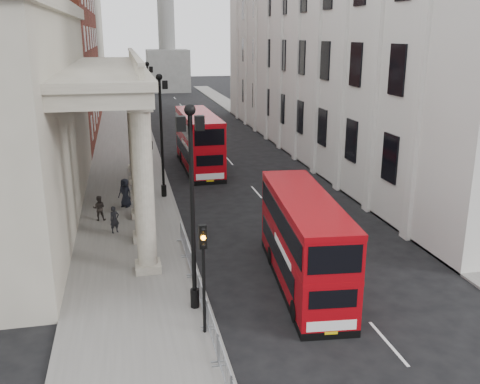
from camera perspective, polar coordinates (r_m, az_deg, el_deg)
The scene contains 18 objects.
ground at distance 19.34m, azimuth -1.29°, elevation -17.83°, with size 260.00×260.00×0.00m, color black.
sidewalk_west at distance 46.96m, azimuth -11.98°, elevation 2.79°, with size 6.00×140.00×0.12m, color slate.
sidewalk_east at distance 49.77m, azimuth 7.39°, elevation 3.78°, with size 3.00×140.00×0.12m, color slate.
kerb at distance 47.05m, azimuth -8.38°, elevation 3.02°, with size 0.20×140.00×0.14m, color slate.
brick_building at distance 64.13m, azimuth -19.78°, elevation 15.67°, with size 9.00×32.00×22.00m, color maroon.
west_building_far at distance 95.99m, azimuth -17.41°, elevation 15.25°, with size 9.00×30.00×20.00m, color gray.
east_building at distance 51.36m, azimuth 9.91°, elevation 18.06°, with size 8.00×55.00×25.00m, color beige.
monument_column at distance 108.18m, azimuth -7.95°, elevation 19.05°, with size 8.00×8.00×54.20m.
lamp_post_south at distance 20.72m, azimuth -5.13°, elevation -0.38°, with size 1.05×0.44×8.32m.
lamp_post_mid at distance 36.27m, azimuth -8.40°, elevation 6.82°, with size 1.05×0.44×8.32m.
lamp_post_north at distance 52.09m, azimuth -9.72°, elevation 9.67°, with size 1.05×0.44×8.32m.
traffic_light at distance 19.48m, azimuth -3.93°, elevation -7.15°, with size 0.28×0.33×4.30m.
crowd_barriers at distance 20.80m, azimuth -3.48°, elevation -13.01°, with size 0.50×18.75×1.10m.
bus_near at distance 24.00m, azimuth 6.81°, elevation -5.02°, with size 3.23×9.70×4.11m.
bus_far at distance 44.81m, azimuth -4.43°, elevation 5.54°, with size 2.74×10.74×4.62m.
pedestrian_a at distance 30.87m, azimuth -13.24°, elevation -2.88°, with size 0.56×0.37×1.54m, color black.
pedestrian_b at distance 33.13m, azimuth -14.80°, elevation -1.67°, with size 0.74×0.58×1.53m, color #292421.
pedestrian_c at distance 35.30m, azimuth -12.16°, elevation -0.08°, with size 0.92×0.60×1.87m, color black.
Camera 1 is at (-2.99, -15.69, 10.91)m, focal length 40.00 mm.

